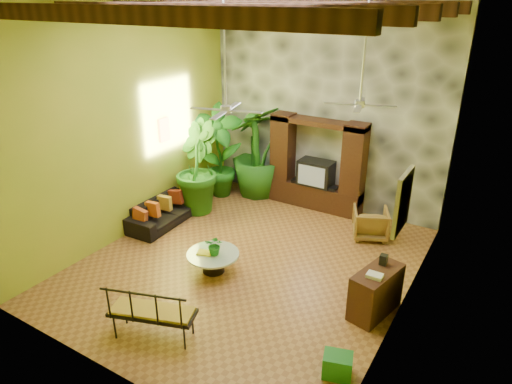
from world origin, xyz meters
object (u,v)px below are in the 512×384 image
Objects in this scene: wicker_armchair at (370,223)px; tall_plant_a at (218,152)px; tall_plant_b at (196,167)px; iron_bench at (148,310)px; coffee_table at (213,260)px; side_console at (376,292)px; green_bin at (337,365)px; ceiling_fan_front at (226,97)px; sofa at (165,211)px; entertainment_center at (316,171)px; tall_plant_c at (258,151)px; ceiling_fan_back at (361,92)px.

tall_plant_a is at bearing -26.06° from wicker_armchair.
tall_plant_b is 4.76m from iron_bench.
coffee_table is at bearing -45.95° from tall_plant_b.
side_console is 2.52× the size of green_bin.
wicker_armchair is 0.31× the size of tall_plant_a.
sofa is (-2.45, 0.88, -3.11)m from ceiling_fan_front.
coffee_table is 0.71× the size of iron_bench.
entertainment_center reaches higher than sofa.
tall_plant_c is (0.82, 0.61, -0.02)m from tall_plant_a.
ceiling_fan_back is 2.48× the size of wicker_armchair.
tall_plant_c is at bearing -177.55° from entertainment_center.
side_console reaches higher than sofa.
tall_plant_c is 4.01m from coffee_table.
sofa is at bearing 155.99° from green_bin.
iron_bench reaches higher than side_console.
tall_plant_a is at bearing 162.92° from ceiling_fan_back.
entertainment_center is at bearing 141.14° from side_console.
ceiling_fan_front is at bearing 30.64° from wicker_armchair.
ceiling_fan_back reaches higher than green_bin.
ceiling_fan_back is 5.13m from iron_bench.
green_bin is (4.31, -4.94, -1.03)m from tall_plant_c.
entertainment_center is at bearing 34.90° from tall_plant_b.
entertainment_center is at bearing 129.57° from ceiling_fan_back.
iron_bench reaches higher than sofa.
entertainment_center is 4.32m from side_console.
side_console is (1.05, -1.43, -2.99)m from ceiling_fan_back.
ceiling_fan_front is 4.55m from green_bin.
coffee_table is (2.00, -2.07, -0.87)m from tall_plant_b.
tall_plant_b is at bearing 174.79° from side_console.
ceiling_fan_front is 1.81× the size of side_console.
wicker_armchair is 4.28m from green_bin.
wicker_armchair is at bearing -2.19° from tall_plant_a.
green_bin is (0.00, -1.65, -0.23)m from side_console.
tall_plant_a is 3.83m from coffee_table.
tall_plant_c is at bearing 150.26° from ceiling_fan_back.
tall_plant_b reaches higher than side_console.
wicker_armchair is 0.33× the size of tall_plant_b.
tall_plant_b is (0.21, 0.95, 0.83)m from sofa.
tall_plant_c reaches higher than coffee_table.
ceiling_fan_front is at bearing 72.64° from iron_bench.
tall_plant_b is at bearing 100.15° from iron_bench.
tall_plant_b is at bearing -145.10° from entertainment_center.
entertainment_center is at bearing 15.31° from tall_plant_a.
tall_plant_b is (-4.04, 0.24, -2.27)m from ceiling_fan_back.
coffee_table reaches higher than green_bin.
coffee_table is at bearing -56.40° from tall_plant_a.
tall_plant_a is 1.02m from tall_plant_c.
ceiling_fan_back is 4.80m from tall_plant_a.
iron_bench is (2.35, -5.15, -0.68)m from tall_plant_a.
wicker_armchair reaches higher than green_bin.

